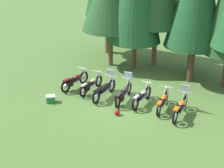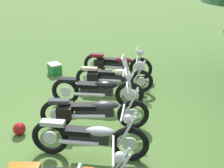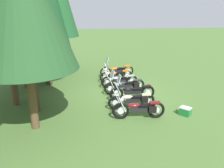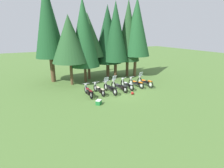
# 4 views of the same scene
# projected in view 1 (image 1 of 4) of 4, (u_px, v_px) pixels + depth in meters

# --- Properties ---
(ground_plane) EXTENTS (80.00, 80.00, 0.00)m
(ground_plane) POSITION_uv_depth(u_px,v_px,m) (124.00, 101.00, 17.79)
(ground_plane) COLOR #4C7033
(motorcycle_0) EXTENTS (0.64, 2.26, 1.02)m
(motorcycle_0) POSITION_uv_depth(u_px,v_px,m) (75.00, 81.00, 19.15)
(motorcycle_0) COLOR black
(motorcycle_0) RESTS_ON ground_plane
(motorcycle_1) EXTENTS (0.74, 2.24, 0.99)m
(motorcycle_1) POSITION_uv_depth(u_px,v_px,m) (91.00, 85.00, 18.70)
(motorcycle_1) COLOR black
(motorcycle_1) RESTS_ON ground_plane
(motorcycle_2) EXTENTS (0.77, 2.38, 1.37)m
(motorcycle_2) POSITION_uv_depth(u_px,v_px,m) (105.00, 89.00, 18.05)
(motorcycle_2) COLOR black
(motorcycle_2) RESTS_ON ground_plane
(motorcycle_3) EXTENTS (0.81, 2.36, 1.36)m
(motorcycle_3) POSITION_uv_depth(u_px,v_px,m) (124.00, 93.00, 17.64)
(motorcycle_3) COLOR black
(motorcycle_3) RESTS_ON ground_plane
(motorcycle_4) EXTENTS (0.61, 2.21, 1.01)m
(motorcycle_4) POSITION_uv_depth(u_px,v_px,m) (142.00, 96.00, 17.32)
(motorcycle_4) COLOR black
(motorcycle_4) RESTS_ON ground_plane
(motorcycle_5) EXTENTS (0.72, 2.14, 0.99)m
(motorcycle_5) POSITION_uv_depth(u_px,v_px,m) (163.00, 101.00, 16.80)
(motorcycle_5) COLOR black
(motorcycle_5) RESTS_ON ground_plane
(motorcycle_6) EXTENTS (0.67, 2.33, 1.38)m
(motorcycle_6) POSITION_uv_depth(u_px,v_px,m) (181.00, 107.00, 16.15)
(motorcycle_6) COLOR black
(motorcycle_6) RESTS_ON ground_plane
(picnic_cooler) EXTENTS (0.57, 0.57, 0.37)m
(picnic_cooler) POSITION_uv_depth(u_px,v_px,m) (51.00, 99.00, 17.61)
(picnic_cooler) COLOR #1E7233
(picnic_cooler) RESTS_ON ground_plane
(dropped_helmet) EXTENTS (0.27, 0.27, 0.27)m
(dropped_helmet) POSITION_uv_depth(u_px,v_px,m) (117.00, 113.00, 16.35)
(dropped_helmet) COLOR maroon
(dropped_helmet) RESTS_ON ground_plane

